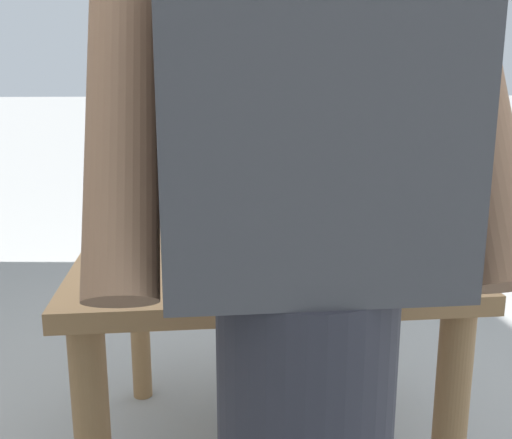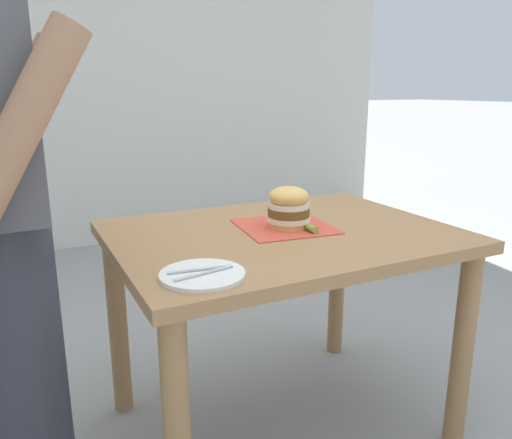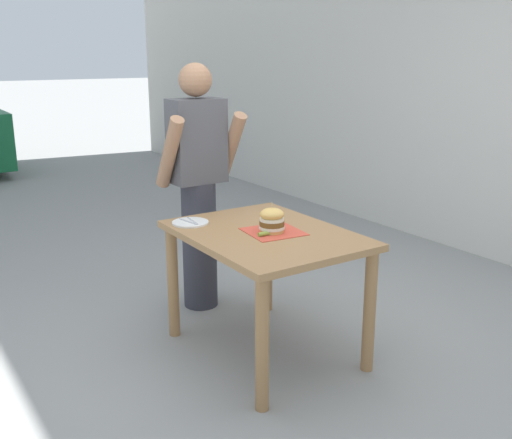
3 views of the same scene
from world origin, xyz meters
name	(u,v)px [view 2 (image 2 of 3)]	position (x,y,z in m)	size (l,w,h in m)	color
ground_plane	(280,424)	(0.00, 0.00, 0.00)	(80.00, 80.00, 0.00)	gray
patio_table	(282,265)	(0.00, 0.00, 0.63)	(0.84, 1.12, 0.76)	#9E7247
serving_paper	(284,226)	(0.04, -0.03, 0.76)	(0.30, 0.30, 0.00)	#D64C38
sandwich	(289,207)	(0.02, -0.03, 0.83)	(0.15, 0.15, 0.18)	#E5B25B
pickle_spear	(310,227)	(-0.06, -0.07, 0.77)	(0.02, 0.02, 0.08)	#8EA83D
side_plate_with_forks	(202,275)	(-0.28, 0.39, 0.76)	(0.22, 0.22, 0.02)	white
diner_across_table	(3,222)	(0.01, 0.83, 0.88)	(0.55, 0.35, 1.69)	#33333D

